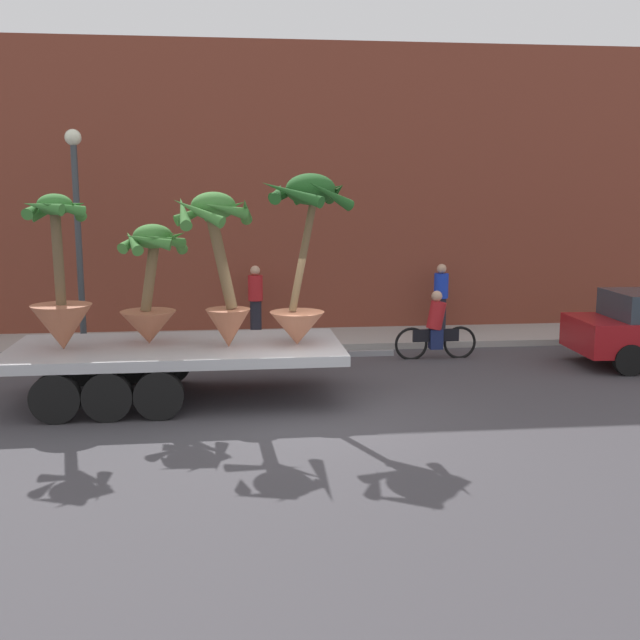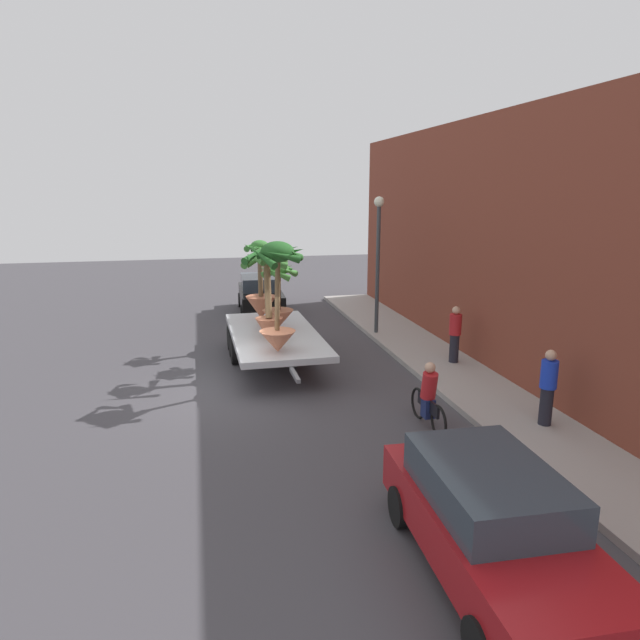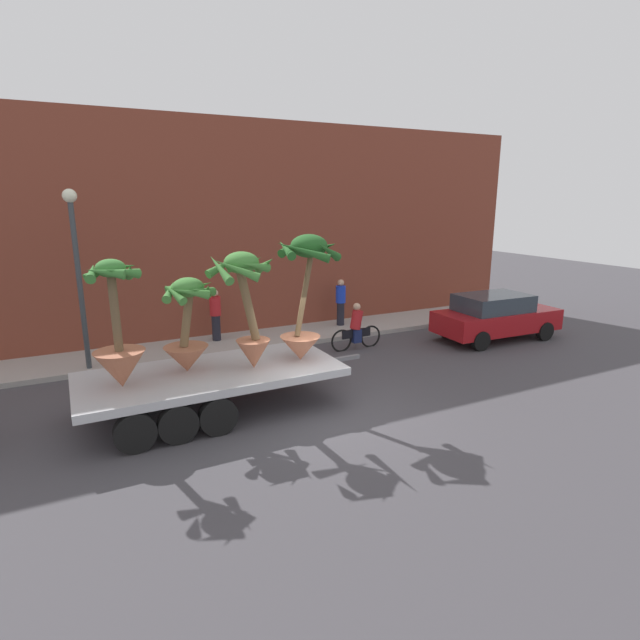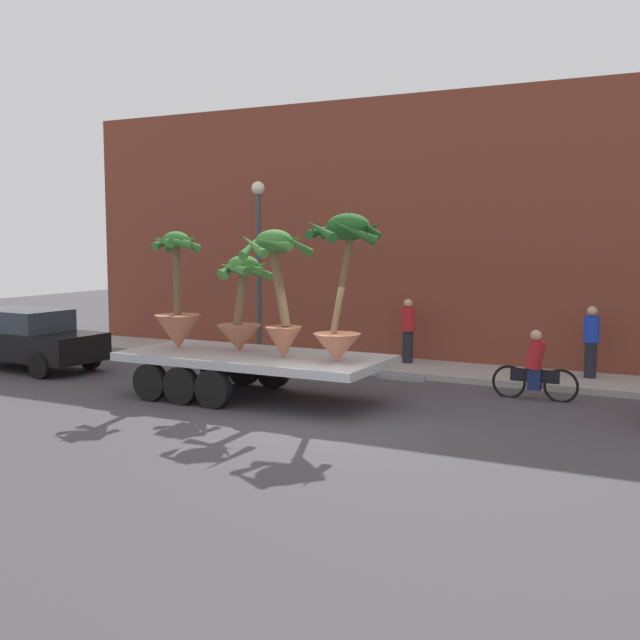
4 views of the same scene
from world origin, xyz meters
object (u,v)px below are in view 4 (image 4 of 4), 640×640
at_px(trailing_car, 27,338).
at_px(potted_palm_rear, 241,307).
at_px(pedestrian_far_left, 591,341).
at_px(potted_palm_middle, 178,307).
at_px(flatbed_trailer, 245,362).
at_px(cyclist, 535,369).
at_px(street_lamp, 259,246).
at_px(potted_palm_extra, 342,284).
at_px(pedestrian_near_gate, 408,329).
at_px(potted_palm_front, 278,287).

bearing_deg(trailing_car, potted_palm_rear, -1.85).
bearing_deg(pedestrian_far_left, potted_palm_middle, -146.62).
xyz_separation_m(flatbed_trailer, cyclist, (5.64, 2.71, -0.10)).
bearing_deg(potted_palm_middle, street_lamp, 96.99).
height_order(potted_palm_extra, pedestrian_near_gate, potted_palm_extra).
relative_size(potted_palm_front, pedestrian_far_left, 1.55).
relative_size(potted_palm_front, potted_palm_extra, 0.90).
height_order(cyclist, pedestrian_far_left, pedestrian_far_left).
relative_size(potted_palm_extra, trailing_car, 0.69).
distance_m(potted_palm_rear, trailing_car, 7.00).
bearing_deg(flatbed_trailer, potted_palm_extra, -4.66).
distance_m(cyclist, trailing_car, 12.95).
height_order(cyclist, trailing_car, trailing_car).
bearing_deg(pedestrian_far_left, flatbed_trailer, -141.24).
distance_m(potted_palm_middle, street_lamp, 4.45).
xyz_separation_m(potted_palm_middle, street_lamp, (-0.52, 4.22, 1.31)).
bearing_deg(potted_palm_extra, potted_palm_front, -177.12).
bearing_deg(potted_palm_middle, pedestrian_near_gate, 57.64).
distance_m(potted_palm_middle, cyclist, 7.94).
relative_size(potted_palm_rear, trailing_car, 0.49).
xyz_separation_m(pedestrian_near_gate, pedestrian_far_left, (4.66, -0.06, 0.00)).
xyz_separation_m(pedestrian_near_gate, street_lamp, (-3.92, -1.15, 2.19)).
xyz_separation_m(flatbed_trailer, potted_palm_extra, (2.46, -0.20, 1.79)).
relative_size(potted_palm_rear, street_lamp, 0.44).
height_order(trailing_car, street_lamp, street_lamp).
height_order(pedestrian_near_gate, street_lamp, street_lamp).
bearing_deg(pedestrian_near_gate, potted_palm_front, -97.52).
height_order(potted_palm_front, pedestrian_near_gate, potted_palm_front).
bearing_deg(pedestrian_near_gate, cyclist, -32.70).
relative_size(trailing_car, pedestrian_far_left, 2.51).
distance_m(potted_palm_rear, potted_palm_front, 1.41).
distance_m(flatbed_trailer, trailing_car, 7.11).
bearing_deg(trailing_car, pedestrian_near_gate, 28.44).
bearing_deg(pedestrian_far_left, potted_palm_rear, -143.14).
relative_size(potted_palm_middle, street_lamp, 0.54).
bearing_deg(pedestrian_far_left, pedestrian_near_gate, 179.22).
bearing_deg(potted_palm_extra, potted_palm_middle, 179.57).
xyz_separation_m(potted_palm_front, street_lamp, (-3.20, 4.33, 0.77)).
distance_m(potted_palm_rear, street_lamp, 4.52).
xyz_separation_m(potted_palm_middle, cyclist, (7.29, 2.88, -1.26)).
bearing_deg(flatbed_trailer, trailing_car, 176.67).
bearing_deg(trailing_car, potted_palm_middle, -6.11).
relative_size(potted_palm_front, street_lamp, 0.55).
relative_size(potted_palm_extra, pedestrian_far_left, 1.74).
bearing_deg(cyclist, potted_palm_rear, -156.64).
xyz_separation_m(potted_palm_front, trailing_car, (-8.13, 0.69, -1.63)).
bearing_deg(pedestrian_far_left, potted_palm_front, -134.81).
relative_size(potted_palm_rear, pedestrian_far_left, 1.23).
height_order(flatbed_trailer, cyclist, cyclist).
xyz_separation_m(trailing_car, street_lamp, (4.93, 3.64, 2.40)).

